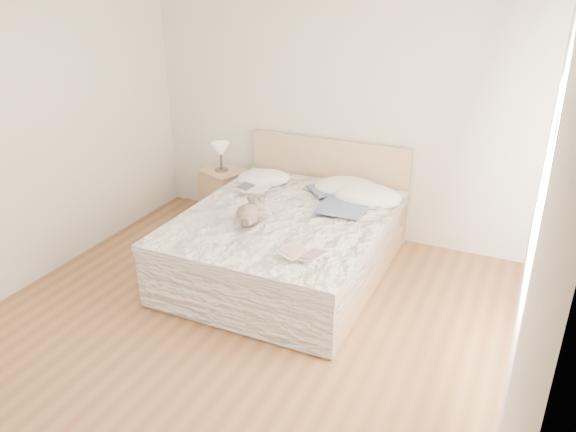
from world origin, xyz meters
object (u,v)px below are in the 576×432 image
object	(u,v)px
nightstand	(225,194)
table_lamp	(221,151)
childrens_book	(303,254)
teddy_bear	(247,220)
photo_book	(253,189)
bed	(289,240)

from	to	relation	value
nightstand	table_lamp	bearing A→B (deg)	-128.38
nightstand	childrens_book	xyz separation A→B (m)	(1.61, -1.54, 0.35)
nightstand	teddy_bear	size ratio (longest dim) A/B	1.70
table_lamp	teddy_bear	xyz separation A→B (m)	(0.97, -1.20, -0.13)
photo_book	childrens_book	xyz separation A→B (m)	(0.97, -1.02, 0.00)
bed	photo_book	distance (m)	0.66
bed	nightstand	xyz separation A→B (m)	(-1.15, 0.79, -0.03)
childrens_book	nightstand	bearing A→B (deg)	151.71
childrens_book	table_lamp	bearing A→B (deg)	152.33
table_lamp	childrens_book	size ratio (longest dim) A/B	0.95
photo_book	teddy_bear	xyz separation A→B (m)	(0.32, -0.69, 0.02)
bed	teddy_bear	bearing A→B (deg)	-114.30
nightstand	photo_book	world-z (taller)	photo_book
table_lamp	bed	bearing A→B (deg)	-33.67
photo_book	childrens_book	bearing A→B (deg)	-43.19
nightstand	teddy_bear	bearing A→B (deg)	-51.76
nightstand	teddy_bear	world-z (taller)	teddy_bear
bed	photo_book	world-z (taller)	bed
nightstand	table_lamp	xyz separation A→B (m)	(-0.02, -0.02, 0.50)
nightstand	table_lamp	size ratio (longest dim) A/B	1.79
photo_book	teddy_bear	size ratio (longest dim) A/B	0.94
nightstand	photo_book	size ratio (longest dim) A/B	1.80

